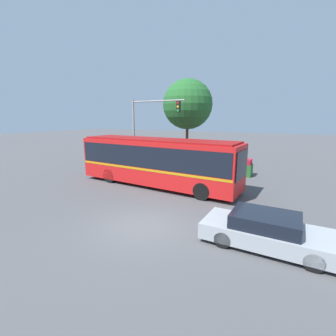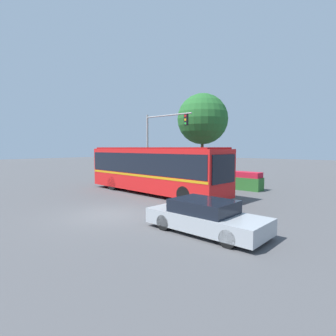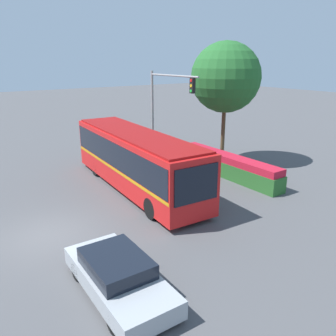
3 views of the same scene
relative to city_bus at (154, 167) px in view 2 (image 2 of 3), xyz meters
name	(u,v)px [view 2 (image 2 of 3)]	position (x,y,z in m)	size (l,w,h in m)	color
ground_plane	(110,215)	(2.62, -5.65, -1.80)	(140.00, 140.00, 0.00)	#4C4C4F
city_bus	(154,167)	(0.00, 0.00, 0.00)	(11.40, 3.25, 3.17)	red
sedan_foreground	(206,217)	(7.46, -4.92, -1.22)	(4.56, 1.97, 1.21)	#9EA3A8
traffic_light_pole	(158,137)	(-3.52, 4.23, 2.30)	(5.07, 0.24, 6.13)	gray
flowering_hedge	(214,178)	(1.40, 5.64, -1.14)	(7.81, 1.06, 1.34)	#286028
street_tree_left	(203,119)	(-1.06, 7.51, 3.93)	(4.59, 4.59, 8.04)	brown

